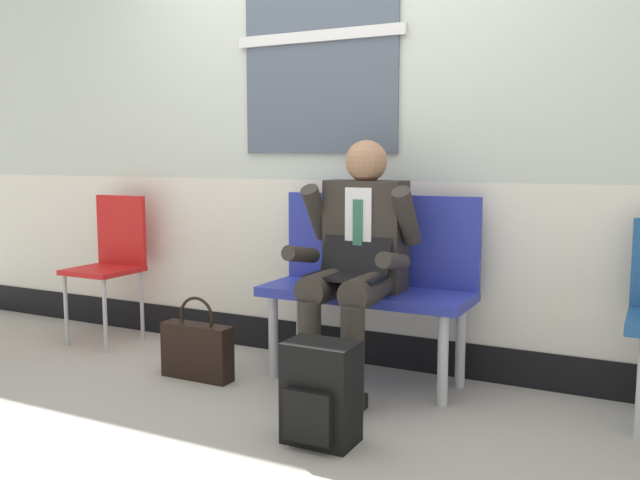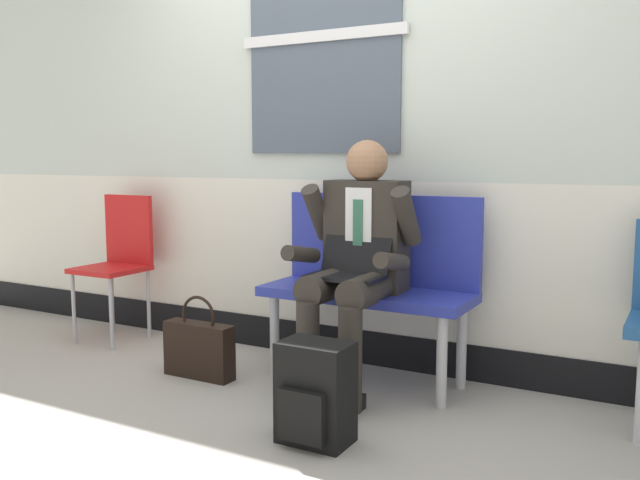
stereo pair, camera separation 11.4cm
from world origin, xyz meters
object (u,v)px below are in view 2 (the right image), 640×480
Objects in this scene: backpack at (315,394)px; folding_chair at (119,253)px; person_seated at (355,259)px; bench_with_person at (373,275)px; handbag at (199,348)px.

folding_chair is (-1.88, 0.81, 0.34)m from backpack.
bench_with_person is at bearing 90.00° from person_seated.
folding_chair is (-1.74, -0.04, -0.00)m from bench_with_person.
folding_chair is at bearing 174.60° from person_seated.
bench_with_person is 1.74m from folding_chair.
handbag is (-0.80, -0.22, -0.50)m from person_seated.
person_seated is 2.98× the size of backpack.
bench_with_person reaches higher than folding_chair.
bench_with_person is 0.87× the size of person_seated.
bench_with_person is at bearing 99.17° from backpack.
backpack is 0.95× the size of handbag.
backpack is 0.46× the size of folding_chair.
person_seated reaches higher than handbag.
folding_chair is (-0.94, 0.39, 0.39)m from handbag.
handbag is 0.48× the size of folding_chair.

